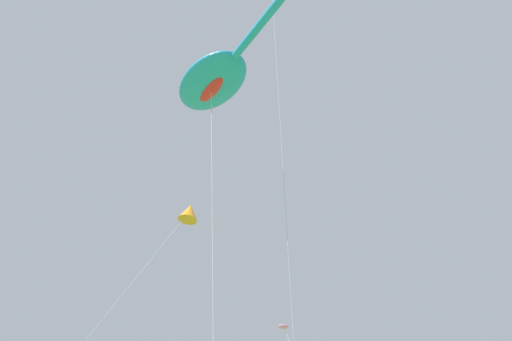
# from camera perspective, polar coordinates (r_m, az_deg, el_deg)

# --- Properties ---
(big_show_kite) EXTENTS (5.57, 8.92, 13.82)m
(big_show_kite) POSITION_cam_1_polar(r_m,az_deg,el_deg) (18.33, -4.98, 10.90)
(big_show_kite) COLOR #1E8CBF
(big_show_kite) RESTS_ON ground
(small_kite_bird_shape) EXTENTS (2.20, 3.76, 6.30)m
(small_kite_bird_shape) POSITION_cam_1_polar(r_m,az_deg,el_deg) (25.40, 3.42, -18.48)
(small_kite_bird_shape) COLOR pink
(small_kite_bird_shape) RESTS_ON ground
(small_kite_box_yellow) EXTENTS (4.55, 2.76, 8.06)m
(small_kite_box_yellow) POSITION_cam_1_polar(r_m,az_deg,el_deg) (14.98, -8.18, -5.15)
(small_kite_box_yellow) COLOR orange
(small_kite_box_yellow) RESTS_ON ground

